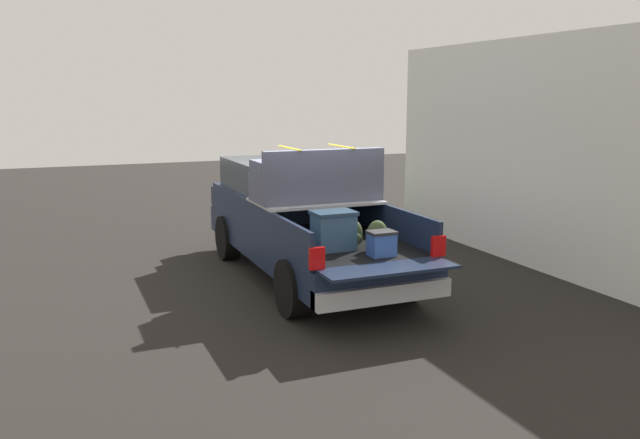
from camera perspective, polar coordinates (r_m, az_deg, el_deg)
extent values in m
plane|color=black|center=(11.03, -1.20, -5.08)|extent=(40.00, 40.00, 0.00)
cube|color=#162138|center=(10.88, -1.21, -1.94)|extent=(5.50, 1.92, 0.46)
cube|color=black|center=(9.74, 1.35, -1.94)|extent=(2.80, 1.80, 0.04)
cube|color=#162138|center=(9.36, -3.85, -1.05)|extent=(2.80, 0.06, 0.50)
cube|color=#162138|center=(10.10, 6.19, -0.21)|extent=(2.80, 0.06, 0.50)
cube|color=#162138|center=(10.93, -1.55, 0.70)|extent=(0.06, 1.80, 0.50)
cube|color=#162138|center=(8.28, 6.06, -4.30)|extent=(0.55, 1.80, 0.04)
cube|color=#B2B2B7|center=(10.34, -0.37, 1.64)|extent=(1.25, 1.92, 0.04)
cube|color=#162138|center=(12.03, -3.56, 1.61)|extent=(2.30, 1.92, 0.50)
cube|color=#2D3842|center=(11.86, -3.43, 3.99)|extent=(1.94, 1.76, 0.53)
cube|color=#162138|center=(13.31, -5.46, 2.22)|extent=(0.40, 1.82, 0.38)
cube|color=#B2B2B7|center=(8.51, 5.51, -6.42)|extent=(0.24, 1.92, 0.24)
cube|color=red|center=(8.10, -0.27, -3.42)|extent=(0.06, 0.20, 0.28)
cube|color=red|center=(8.89, 10.29, -2.30)|extent=(0.06, 0.20, 0.28)
cylinder|color=black|center=(12.29, -8.02, -1.57)|extent=(0.81, 0.30, 0.81)
cylinder|color=black|center=(12.83, -0.39, -0.93)|extent=(0.81, 0.30, 0.81)
cylinder|color=black|center=(9.04, -2.37, -5.99)|extent=(0.81, 0.30, 0.81)
cylinder|color=black|center=(9.77, 7.40, -4.80)|extent=(0.81, 0.30, 0.81)
cube|color=#335170|center=(9.11, 1.18, -1.11)|extent=(0.40, 0.55, 0.50)
cube|color=#23394E|center=(9.06, 1.19, 0.58)|extent=(0.44, 0.59, 0.05)
ellipsoid|color=#384728|center=(9.20, 2.72, -1.25)|extent=(0.20, 0.34, 0.42)
ellipsoid|color=#384728|center=(9.12, 3.01, -1.77)|extent=(0.09, 0.24, 0.18)
ellipsoid|color=#384728|center=(9.12, 5.00, -1.38)|extent=(0.20, 0.32, 0.42)
ellipsoid|color=#384728|center=(9.04, 5.31, -1.91)|extent=(0.09, 0.22, 0.19)
cube|color=#3359B2|center=(8.82, 5.39, -2.21)|extent=(0.26, 0.34, 0.30)
cube|color=#262628|center=(8.78, 5.41, -1.13)|extent=(0.28, 0.36, 0.04)
cube|color=#4C5166|center=(10.31, -0.37, 2.90)|extent=(0.88, 1.95, 0.42)
cube|color=#4C5166|center=(9.93, 0.41, 4.98)|extent=(0.16, 1.95, 0.40)
cube|color=#4C5166|center=(10.02, -5.13, 4.47)|extent=(0.64, 0.20, 0.22)
cube|color=#4C5166|center=(10.67, 3.89, 4.88)|extent=(0.64, 0.20, 0.22)
cube|color=yellow|center=(10.09, -2.70, 6.25)|extent=(0.98, 0.03, 0.02)
cube|color=yellow|center=(10.42, 1.87, 6.41)|extent=(0.98, 0.03, 0.02)
cube|color=white|center=(12.22, 18.08, 5.55)|extent=(8.32, 0.36, 4.02)
cylinder|color=#1E592D|center=(15.38, 3.75, 1.18)|extent=(0.56, 0.56, 0.90)
cylinder|color=#1E592D|center=(15.31, 3.77, 2.99)|extent=(0.60, 0.60, 0.08)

